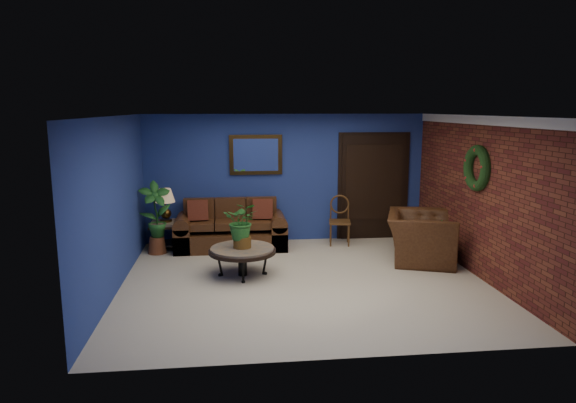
{
  "coord_description": "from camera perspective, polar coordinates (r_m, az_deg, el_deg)",
  "views": [
    {
      "loc": [
        -1.09,
        -7.44,
        2.62
      ],
      "look_at": [
        -0.19,
        0.55,
        1.14
      ],
      "focal_mm": 32.0,
      "sensor_mm": 36.0,
      "label": 1
    }
  ],
  "objects": [
    {
      "name": "floor",
      "position": [
        7.96,
        1.82,
        -8.81
      ],
      "size": [
        5.5,
        5.5,
        0.0
      ],
      "primitive_type": "plane",
      "color": "beige",
      "rests_on": "ground"
    },
    {
      "name": "closet_door",
      "position": [
        10.43,
        9.45,
        1.61
      ],
      "size": [
        1.44,
        0.06,
        2.18
      ],
      "primitive_type": "cube",
      "color": "black",
      "rests_on": "wall_back"
    },
    {
      "name": "side_chair",
      "position": [
        10.01,
        5.76,
        -1.68
      ],
      "size": [
        0.47,
        0.47,
        0.95
      ],
      "rotation": [
        0.0,
        0.0,
        -0.18
      ],
      "color": "#583619",
      "rests_on": "ground"
    },
    {
      "name": "wreath",
      "position": [
        8.44,
        20.26,
        3.51
      ],
      "size": [
        0.16,
        0.72,
        0.72
      ],
      "primitive_type": "torus",
      "rotation": [
        0.0,
        1.57,
        0.0
      ],
      "color": "black",
      "rests_on": "wall_right_brick"
    },
    {
      "name": "armchair",
      "position": [
        9.15,
        14.56,
        -3.87
      ],
      "size": [
        1.49,
        1.59,
        0.84
      ],
      "primitive_type": "imported",
      "rotation": [
        0.0,
        0.0,
        1.23
      ],
      "color": "#4D2C16",
      "rests_on": "ground"
    },
    {
      "name": "end_table",
      "position": [
        9.82,
        -13.35,
        -2.91
      ],
      "size": [
        0.58,
        0.58,
        0.53
      ],
      "color": "#56514B",
      "rests_on": "ground"
    },
    {
      "name": "wall_back",
      "position": [
        10.09,
        -0.17,
        2.61
      ],
      "size": [
        5.5,
        0.04,
        2.5
      ],
      "primitive_type": "cube",
      "color": "navy",
      "rests_on": "ground"
    },
    {
      "name": "crown_molding",
      "position": [
        8.36,
        20.91,
        8.43
      ],
      "size": [
        0.03,
        5.0,
        0.14
      ],
      "primitive_type": "cube",
      "color": "white",
      "rests_on": "wall_right_brick"
    },
    {
      "name": "floor_plant",
      "position": [
        9.18,
        15.83,
        -4.16
      ],
      "size": [
        0.34,
        0.28,
        0.74
      ],
      "color": "brown",
      "rests_on": "ground"
    },
    {
      "name": "wall_right_brick",
      "position": [
        8.49,
        20.58,
        0.45
      ],
      "size": [
        0.04,
        5.0,
        2.5
      ],
      "primitive_type": "cube",
      "color": "maroon",
      "rests_on": "ground"
    },
    {
      "name": "wall_left",
      "position": [
        7.75,
        -18.69,
        -0.34
      ],
      "size": [
        0.04,
        5.0,
        2.5
      ],
      "primitive_type": "cube",
      "color": "navy",
      "rests_on": "ground"
    },
    {
      "name": "ceiling",
      "position": [
        7.52,
        1.93,
        9.49
      ],
      "size": [
        5.5,
        5.0,
        0.02
      ],
      "primitive_type": "cube",
      "color": "silver",
      "rests_on": "wall_back"
    },
    {
      "name": "table_lamp",
      "position": [
        9.72,
        -13.48,
        0.04
      ],
      "size": [
        0.36,
        0.36,
        0.6
      ],
      "color": "#452E11",
      "rests_on": "end_table"
    },
    {
      "name": "sofa",
      "position": [
        9.8,
        -6.36,
        -3.33
      ],
      "size": [
        2.07,
        0.89,
        0.93
      ],
      "color": "#4D2C16",
      "rests_on": "ground"
    },
    {
      "name": "tall_plant",
      "position": [
        9.56,
        -14.48,
        -1.5
      ],
      "size": [
        0.65,
        0.54,
        1.32
      ],
      "color": "brown",
      "rests_on": "ground"
    },
    {
      "name": "wall_mirror",
      "position": [
        9.95,
        -3.6,
        5.2
      ],
      "size": [
        1.02,
        0.06,
        0.77
      ],
      "primitive_type": "cube",
      "color": "#452E11",
      "rests_on": "wall_back"
    },
    {
      "name": "coffee_table",
      "position": [
        8.13,
        -5.1,
        -5.51
      ],
      "size": [
        1.06,
        1.06,
        0.45
      ],
      "rotation": [
        0.0,
        0.0,
        -0.15
      ],
      "color": "#56514B",
      "rests_on": "ground"
    },
    {
      "name": "coffee_plant",
      "position": [
        8.02,
        -5.15,
        -2.36
      ],
      "size": [
        0.6,
        0.54,
        0.73
      ],
      "color": "brown",
      "rests_on": "coffee_table"
    }
  ]
}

